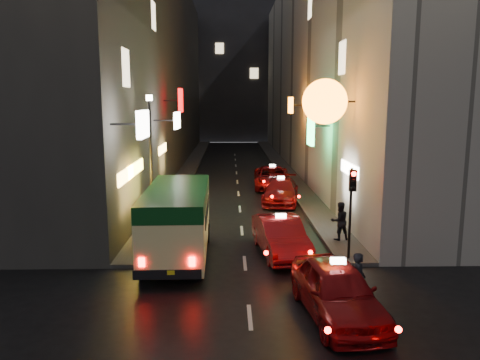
{
  "coord_description": "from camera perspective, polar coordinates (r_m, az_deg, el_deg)",
  "views": [
    {
      "loc": [
        -0.55,
        -8.54,
        6.14
      ],
      "look_at": [
        -0.09,
        13.0,
        2.46
      ],
      "focal_mm": 35.0,
      "sensor_mm": 36.0,
      "label": 1
    }
  ],
  "objects": [
    {
      "name": "building_left",
      "position": [
        43.28,
        -11.45,
        13.3
      ],
      "size": [
        7.47,
        52.0,
        18.0
      ],
      "color": "#393734",
      "rests_on": "ground"
    },
    {
      "name": "lamp_post",
      "position": [
        21.98,
        -10.8,
        3.22
      ],
      "size": [
        0.28,
        0.28,
        6.22
      ],
      "color": "black",
      "rests_on": "sidewalk_left"
    },
    {
      "name": "building_right",
      "position": [
        43.48,
        10.39,
        13.32
      ],
      "size": [
        8.34,
        52.0,
        18.0
      ],
      "color": "#A5A197",
      "rests_on": "ground"
    },
    {
      "name": "building_far",
      "position": [
        74.7,
        -0.83,
        13.43
      ],
      "size": [
        30.0,
        10.0,
        22.0
      ],
      "primitive_type": "cube",
      "color": "#323237",
      "rests_on": "ground"
    },
    {
      "name": "taxi_third",
      "position": [
        28.41,
        4.99,
        -1.08
      ],
      "size": [
        3.01,
        5.58,
        1.86
      ],
      "color": "maroon",
      "rests_on": "ground"
    },
    {
      "name": "taxi_near",
      "position": [
        13.92,
        11.76,
        -12.53
      ],
      "size": [
        3.05,
        6.03,
        2.01
      ],
      "color": "maroon",
      "rests_on": "ground"
    },
    {
      "name": "minibus",
      "position": [
        18.34,
        -7.63,
        -4.16
      ],
      "size": [
        2.4,
        6.55,
        2.81
      ],
      "color": "#F8EF9B",
      "rests_on": "ground"
    },
    {
      "name": "traffic_light",
      "position": [
        17.95,
        13.49,
        -1.67
      ],
      "size": [
        0.26,
        0.43,
        3.5
      ],
      "color": "black",
      "rests_on": "sidewalk_right"
    },
    {
      "name": "pedestrian_sidewalk",
      "position": [
        20.72,
        12.06,
        -4.6
      ],
      "size": [
        0.79,
        0.58,
        1.89
      ],
      "primitive_type": "imported",
      "rotation": [
        0.0,
        0.0,
        3.34
      ],
      "color": "black",
      "rests_on": "sidewalk_right"
    },
    {
      "name": "taxi_far",
      "position": [
        33.1,
        3.96,
        0.54
      ],
      "size": [
        2.48,
        5.62,
        1.93
      ],
      "color": "maroon",
      "rests_on": "ground"
    },
    {
      "name": "sidewalk_right",
      "position": [
        43.24,
        5.15,
        1.6
      ],
      "size": [
        1.5,
        52.0,
        0.15
      ],
      "primitive_type": "cube",
      "color": "#454240",
      "rests_on": "ground"
    },
    {
      "name": "taxi_second",
      "position": [
        18.94,
        4.98,
        -6.48
      ],
      "size": [
        2.95,
        5.75,
        1.92
      ],
      "color": "maroon",
      "rests_on": "ground"
    },
    {
      "name": "pedestrian_crossing",
      "position": [
        14.73,
        14.29,
        -11.29
      ],
      "size": [
        0.54,
        0.7,
        1.88
      ],
      "primitive_type": "imported",
      "rotation": [
        0.0,
        0.0,
        1.33
      ],
      "color": "black",
      "rests_on": "ground"
    },
    {
      "name": "sidewalk_left",
      "position": [
        43.13,
        -6.14,
        1.56
      ],
      "size": [
        1.5,
        52.0,
        0.15
      ],
      "primitive_type": "cube",
      "color": "#454240",
      "rests_on": "ground"
    }
  ]
}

